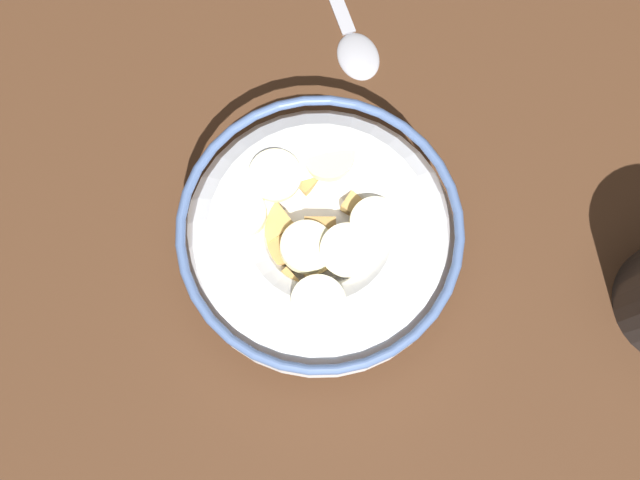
{
  "coord_description": "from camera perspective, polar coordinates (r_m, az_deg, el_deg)",
  "views": [
    {
      "loc": [
        7.16,
        -9.12,
        47.88
      ],
      "look_at": [
        0.0,
        0.0,
        3.0
      ],
      "focal_mm": 42.1,
      "sensor_mm": 36.0,
      "label": 1
    }
  ],
  "objects": [
    {
      "name": "spoon",
      "position": [
        0.55,
        2.25,
        15.57
      ],
      "size": [
        12.31,
        8.92,
        0.8
      ],
      "color": "#A5A5AD",
      "rests_on": "ground_plane"
    },
    {
      "name": "ground_plane",
      "position": [
        0.5,
        -0.0,
        -1.14
      ],
      "size": [
        106.74,
        106.74,
        2.0
      ],
      "primitive_type": "cube",
      "color": "#472B19"
    },
    {
      "name": "cereal_bowl",
      "position": [
        0.46,
        -0.01,
        0.08
      ],
      "size": [
        16.98,
        16.98,
        6.18
      ],
      "color": "white",
      "rests_on": "ground_plane"
    }
  ]
}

